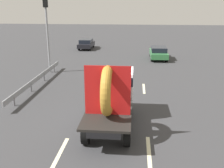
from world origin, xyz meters
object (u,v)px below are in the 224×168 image
at_px(flatbed_truck, 111,91).
at_px(distant_sedan, 159,52).
at_px(oncoming_car, 86,44).
at_px(traffic_light, 47,24).

height_order(flatbed_truck, distant_sedan, flatbed_truck).
bearing_deg(distant_sedan, oncoming_car, 146.95).
bearing_deg(traffic_light, flatbed_truck, -56.40).
distance_m(traffic_light, oncoming_car, 12.39).
height_order(flatbed_truck, oncoming_car, flatbed_truck).
distance_m(flatbed_truck, oncoming_car, 21.60).
relative_size(distant_sedan, traffic_light, 0.64).
bearing_deg(flatbed_truck, oncoming_car, 103.82).
xyz_separation_m(flatbed_truck, traffic_light, (-6.02, 9.06, 2.42)).
bearing_deg(flatbed_truck, distant_sedan, 77.33).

